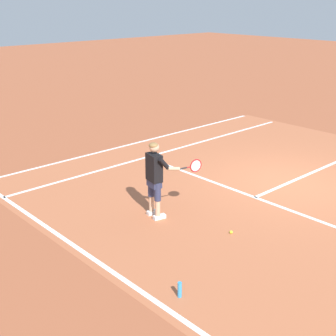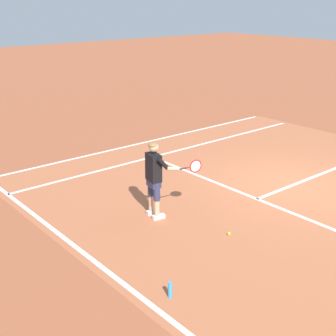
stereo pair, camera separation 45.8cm
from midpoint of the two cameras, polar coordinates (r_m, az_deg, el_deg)
name	(u,v)px [view 2 (the right image)]	position (r m, az deg, el deg)	size (l,w,h in m)	color
ground_plane	(294,185)	(12.66, 15.98, -1.98)	(80.00, 80.00, 0.00)	#9E5133
court_inner_surface	(282,189)	(12.28, 14.65, -2.53)	(10.98, 11.30, 0.00)	#B2603D
line_baseline	(96,262)	(8.83, -7.22, -11.29)	(10.98, 0.10, 0.01)	white
line_service	(257,199)	(11.57, 11.86, -3.71)	(8.23, 0.10, 0.01)	white
line_centre_service	(332,170)	(14.08, 20.09, -0.21)	(0.10, 6.40, 0.01)	white
line_singles_left	(176,151)	(14.86, 1.82, 2.08)	(0.10, 10.90, 0.01)	white
line_doubles_left	(149,141)	(15.87, -1.47, 3.25)	(0.10, 10.90, 0.01)	white
tennis_player	(155,175)	(10.08, -0.28, -0.82)	(0.80, 1.07, 1.71)	white
tennis_ball_near_feet	(229,233)	(9.79, 8.73, -7.85)	(0.07, 0.07, 0.07)	#CCE02D
water_bottle	(170,290)	(7.81, 2.00, -14.55)	(0.07, 0.07, 0.27)	#3393D6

